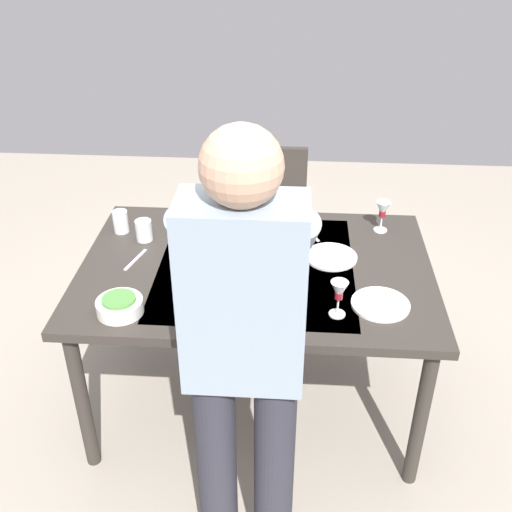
# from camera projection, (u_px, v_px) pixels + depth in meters

# --- Properties ---
(ground_plane) EXTENTS (6.00, 6.00, 0.00)m
(ground_plane) POSITION_uv_depth(u_px,v_px,m) (256.00, 396.00, 3.03)
(ground_plane) COLOR #9E9384
(dining_table) EXTENTS (1.52, 1.03, 0.77)m
(dining_table) POSITION_uv_depth(u_px,v_px,m) (256.00, 280.00, 2.67)
(dining_table) COLOR #332D28
(dining_table) RESTS_ON ground_plane
(chair_near) EXTENTS (0.40, 0.40, 0.91)m
(chair_near) POSITION_uv_depth(u_px,v_px,m) (271.00, 217.00, 3.51)
(chair_near) COLOR black
(chair_near) RESTS_ON ground_plane
(person_server) EXTENTS (0.42, 0.61, 1.69)m
(person_server) POSITION_uv_depth(u_px,v_px,m) (244.00, 350.00, 1.87)
(person_server) COLOR #2D2D38
(person_server) RESTS_ON ground_plane
(wine_bottle) EXTENTS (0.07, 0.07, 0.30)m
(wine_bottle) POSITION_uv_depth(u_px,v_px,m) (266.00, 230.00, 2.67)
(wine_bottle) COLOR black
(wine_bottle) RESTS_ON dining_table
(wine_glass_left) EXTENTS (0.07, 0.07, 0.15)m
(wine_glass_left) POSITION_uv_depth(u_px,v_px,m) (383.00, 211.00, 2.84)
(wine_glass_left) COLOR white
(wine_glass_left) RESTS_ON dining_table
(wine_glass_right) EXTENTS (0.07, 0.07, 0.15)m
(wine_glass_right) POSITION_uv_depth(u_px,v_px,m) (339.00, 292.00, 2.28)
(wine_glass_right) COLOR white
(wine_glass_right) RESTS_ON dining_table
(water_cup_near_left) EXTENTS (0.08, 0.08, 0.10)m
(water_cup_near_left) POSITION_uv_depth(u_px,v_px,m) (144.00, 230.00, 2.79)
(water_cup_near_left) COLOR silver
(water_cup_near_left) RESTS_ON dining_table
(water_cup_near_right) EXTENTS (0.07, 0.07, 0.11)m
(water_cup_near_right) POSITION_uv_depth(u_px,v_px,m) (121.00, 222.00, 2.86)
(water_cup_near_right) COLOR silver
(water_cup_near_right) RESTS_ON dining_table
(serving_bowl_pasta) EXTENTS (0.30, 0.30, 0.07)m
(serving_bowl_pasta) POSITION_uv_depth(u_px,v_px,m) (222.00, 283.00, 2.46)
(serving_bowl_pasta) COLOR white
(serving_bowl_pasta) RESTS_ON dining_table
(side_bowl_salad) EXTENTS (0.18, 0.18, 0.07)m
(side_bowl_salad) POSITION_uv_depth(u_px,v_px,m) (120.00, 305.00, 2.33)
(side_bowl_salad) COLOR white
(side_bowl_salad) RESTS_ON dining_table
(side_bowl_bread) EXTENTS (0.16, 0.16, 0.07)m
(side_bowl_bread) POSITION_uv_depth(u_px,v_px,m) (212.00, 244.00, 2.72)
(side_bowl_bread) COLOR white
(side_bowl_bread) RESTS_ON dining_table
(dinner_plate_near) EXTENTS (0.23, 0.23, 0.01)m
(dinner_plate_near) POSITION_uv_depth(u_px,v_px,m) (380.00, 304.00, 2.38)
(dinner_plate_near) COLOR white
(dinner_plate_near) RESTS_ON dining_table
(dinner_plate_far) EXTENTS (0.23, 0.23, 0.01)m
(dinner_plate_far) POSITION_uv_depth(u_px,v_px,m) (331.00, 257.00, 2.68)
(dinner_plate_far) COLOR white
(dinner_plate_far) RESTS_ON dining_table
(table_knife) EXTENTS (0.09, 0.19, 0.00)m
(table_knife) POSITION_uv_depth(u_px,v_px,m) (310.00, 231.00, 2.88)
(table_knife) COLOR silver
(table_knife) RESTS_ON dining_table
(table_fork) EXTENTS (0.06, 0.18, 0.00)m
(table_fork) POSITION_uv_depth(u_px,v_px,m) (136.00, 260.00, 2.66)
(table_fork) COLOR silver
(table_fork) RESTS_ON dining_table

